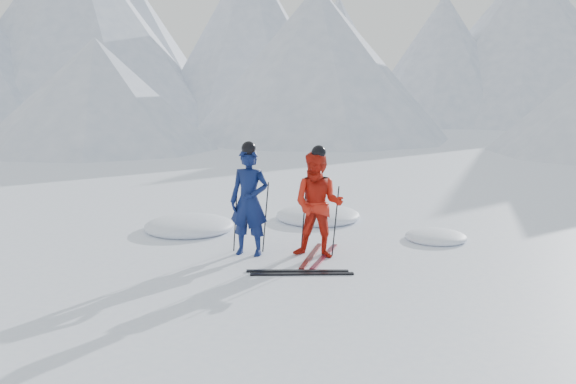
# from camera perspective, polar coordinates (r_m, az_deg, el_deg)

# --- Properties ---
(ground) EXTENTS (160.00, 160.00, 0.00)m
(ground) POSITION_cam_1_polar(r_m,az_deg,el_deg) (11.02, 6.41, -6.28)
(ground) COLOR white
(ground) RESTS_ON ground
(mountain_range) EXTENTS (106.15, 62.94, 15.53)m
(mountain_range) POSITION_cam_1_polar(r_m,az_deg,el_deg) (46.33, 16.64, 13.85)
(mountain_range) COLOR #B2BCD1
(mountain_range) RESTS_ON ground
(skier_blue) EXTENTS (0.77, 0.56, 1.98)m
(skier_blue) POSITION_cam_1_polar(r_m,az_deg,el_deg) (11.08, -3.65, -0.90)
(skier_blue) COLOR #0C1849
(skier_blue) RESTS_ON ground
(skier_red) EXTENTS (1.00, 0.82, 1.92)m
(skier_red) POSITION_cam_1_polar(r_m,az_deg,el_deg) (10.91, 2.85, -1.20)
(skier_red) COLOR red
(skier_red) RESTS_ON ground
(pole_blue_left) EXTENTS (0.13, 0.09, 1.32)m
(pole_blue_left) POSITION_cam_1_polar(r_m,az_deg,el_deg) (11.35, -4.93, -2.35)
(pole_blue_left) COLOR black
(pole_blue_left) RESTS_ON ground
(pole_blue_right) EXTENTS (0.13, 0.08, 1.32)m
(pole_blue_right) POSITION_cam_1_polar(r_m,az_deg,el_deg) (11.32, -2.11, -2.35)
(pole_blue_right) COLOR black
(pole_blue_right) RESTS_ON ground
(pole_red_left) EXTENTS (0.13, 0.10, 1.28)m
(pole_red_left) POSITION_cam_1_polar(r_m,az_deg,el_deg) (11.26, 1.47, -2.52)
(pole_red_left) COLOR black
(pole_red_left) RESTS_ON ground
(pole_red_right) EXTENTS (0.13, 0.09, 1.28)m
(pole_red_right) POSITION_cam_1_polar(r_m,az_deg,el_deg) (11.09, 4.47, -2.73)
(pole_red_right) COLOR black
(pole_red_right) RESTS_ON ground
(ski_worn_left) EXTENTS (0.20, 1.70, 0.03)m
(ski_worn_left) POSITION_cam_1_polar(r_m,az_deg,el_deg) (11.15, 2.19, -5.96)
(ski_worn_left) COLOR black
(ski_worn_left) RESTS_ON ground
(ski_worn_right) EXTENTS (0.32, 1.70, 0.03)m
(ski_worn_right) POSITION_cam_1_polar(r_m,az_deg,el_deg) (11.12, 3.42, -6.01)
(ski_worn_right) COLOR black
(ski_worn_right) RESTS_ON ground
(ski_loose_a) EXTENTS (1.69, 0.37, 0.03)m
(ski_loose_a) POSITION_cam_1_polar(r_m,az_deg,el_deg) (10.22, 0.89, -7.41)
(ski_loose_a) COLOR black
(ski_loose_a) RESTS_ON ground
(ski_loose_b) EXTENTS (1.68, 0.43, 0.03)m
(ski_loose_b) POSITION_cam_1_polar(r_m,az_deg,el_deg) (10.07, 1.32, -7.68)
(ski_loose_b) COLOR black
(ski_loose_b) RESTS_ON ground
(snow_lumps) EXTENTS (6.76, 3.49, 0.43)m
(snow_lumps) POSITION_cam_1_polar(r_m,az_deg,el_deg) (13.55, -1.10, -3.20)
(snow_lumps) COLOR white
(snow_lumps) RESTS_ON ground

